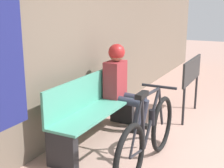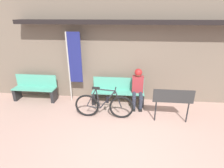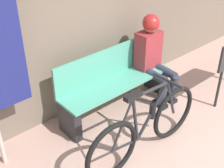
{
  "view_description": "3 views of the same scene",
  "coord_description": "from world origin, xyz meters",
  "px_view_note": "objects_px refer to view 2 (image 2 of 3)",
  "views": [
    {
      "loc": [
        -3.49,
        0.07,
        1.72
      ],
      "look_at": [
        -0.39,
        1.65,
        0.83
      ],
      "focal_mm": 50.0,
      "sensor_mm": 36.0,
      "label": 1
    },
    {
      "loc": [
        0.06,
        -3.08,
        2.7
      ],
      "look_at": [
        -0.4,
        1.49,
        0.86
      ],
      "focal_mm": 28.0,
      "sensor_mm": 36.0,
      "label": 2
    },
    {
      "loc": [
        -2.57,
        -0.59,
        2.54
      ],
      "look_at": [
        -0.59,
        1.65,
        0.67
      ],
      "focal_mm": 50.0,
      "sensor_mm": 36.0,
      "label": 3
    }
  ],
  "objects_px": {
    "bicycle": "(104,106)",
    "banner_pole": "(73,61)",
    "signboard": "(173,98)",
    "park_bench_far": "(35,89)",
    "person_seated": "(138,86)",
    "park_bench_near": "(118,92)"
  },
  "relations": [
    {
      "from": "bicycle",
      "to": "banner_pole",
      "type": "distance_m",
      "value": 1.72
    },
    {
      "from": "bicycle",
      "to": "banner_pole",
      "type": "relative_size",
      "value": 0.73
    },
    {
      "from": "banner_pole",
      "to": "signboard",
      "type": "bearing_deg",
      "value": -18.02
    },
    {
      "from": "bicycle",
      "to": "park_bench_far",
      "type": "relative_size",
      "value": 1.17
    },
    {
      "from": "person_seated",
      "to": "banner_pole",
      "type": "relative_size",
      "value": 0.54
    },
    {
      "from": "park_bench_far",
      "to": "signboard",
      "type": "height_order",
      "value": "signboard"
    },
    {
      "from": "park_bench_near",
      "to": "banner_pole",
      "type": "xyz_separation_m",
      "value": [
        -1.41,
        0.05,
        0.96
      ]
    },
    {
      "from": "person_seated",
      "to": "signboard",
      "type": "height_order",
      "value": "person_seated"
    },
    {
      "from": "park_bench_near",
      "to": "banner_pole",
      "type": "relative_size",
      "value": 0.73
    },
    {
      "from": "banner_pole",
      "to": "signboard",
      "type": "distance_m",
      "value": 3.11
    },
    {
      "from": "bicycle",
      "to": "signboard",
      "type": "distance_m",
      "value": 1.84
    },
    {
      "from": "park_bench_near",
      "to": "bicycle",
      "type": "bearing_deg",
      "value": -110.77
    },
    {
      "from": "person_seated",
      "to": "bicycle",
      "type": "bearing_deg",
      "value": -140.7
    },
    {
      "from": "person_seated",
      "to": "banner_pole",
      "type": "bearing_deg",
      "value": 175.67
    },
    {
      "from": "banner_pole",
      "to": "person_seated",
      "type": "bearing_deg",
      "value": -4.33
    },
    {
      "from": "park_bench_near",
      "to": "signboard",
      "type": "distance_m",
      "value": 1.75
    },
    {
      "from": "person_seated",
      "to": "signboard",
      "type": "relative_size",
      "value": 1.16
    },
    {
      "from": "person_seated",
      "to": "park_bench_far",
      "type": "height_order",
      "value": "person_seated"
    },
    {
      "from": "park_bench_far",
      "to": "signboard",
      "type": "distance_m",
      "value": 4.35
    },
    {
      "from": "bicycle",
      "to": "person_seated",
      "type": "xyz_separation_m",
      "value": [
        0.93,
        0.76,
        0.32
      ]
    },
    {
      "from": "park_bench_near",
      "to": "park_bench_far",
      "type": "distance_m",
      "value": 2.77
    },
    {
      "from": "park_bench_near",
      "to": "bicycle",
      "type": "xyz_separation_m",
      "value": [
        -0.33,
        -0.86,
        -0.03
      ]
    }
  ]
}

